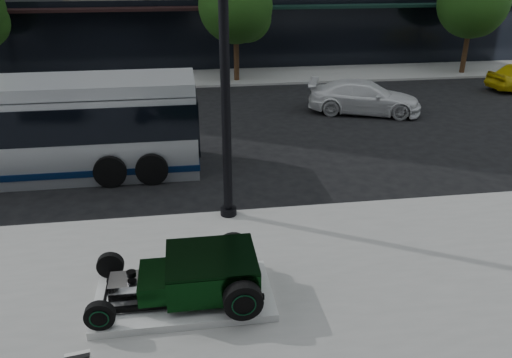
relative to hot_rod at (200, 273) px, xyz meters
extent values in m
plane|color=black|center=(1.77, 5.57, -0.70)|extent=(120.00, 120.00, 0.00)
cube|color=gray|center=(1.77, 19.57, -0.64)|extent=(70.00, 4.00, 0.12)
cube|color=black|center=(-8.23, 21.77, 1.30)|extent=(22.00, 0.50, 4.00)
cube|color=black|center=(14.77, 21.77, 1.30)|extent=(24.00, 0.50, 4.00)
cube|color=black|center=(-8.23, 21.17, 2.90)|extent=(22.00, 1.60, 0.15)
cube|color=black|center=(14.77, 21.17, 2.90)|extent=(24.00, 1.60, 0.15)
cylinder|color=black|center=(2.77, 18.57, 0.72)|extent=(0.28, 0.28, 2.60)
sphere|color=#15350E|center=(2.77, 18.57, 3.22)|extent=(3.80, 3.80, 3.80)
sphere|color=#15350E|center=(3.37, 18.87, 2.62)|extent=(2.60, 2.60, 2.60)
cylinder|color=black|center=(15.77, 18.57, 0.72)|extent=(0.28, 0.28, 2.60)
sphere|color=#15350E|center=(15.77, 18.57, 3.22)|extent=(3.80, 3.80, 3.80)
sphere|color=#15350E|center=(16.37, 18.87, 2.62)|extent=(2.60, 2.60, 2.60)
cube|color=silver|center=(-0.33, 0.00, -0.50)|extent=(3.40, 1.80, 0.15)
cube|color=black|center=(-0.33, -0.45, -0.33)|extent=(3.00, 0.08, 0.10)
cube|color=black|center=(-0.33, 0.45, -0.33)|extent=(3.00, 0.08, 0.10)
cube|color=black|center=(0.22, 0.00, 0.02)|extent=(1.70, 1.45, 0.62)
cube|color=black|center=(0.22, 0.00, 0.35)|extent=(1.70, 1.45, 0.06)
cube|color=black|center=(-0.88, 0.00, -0.10)|extent=(0.55, 1.05, 0.38)
cube|color=silver|center=(-1.43, 0.00, -0.15)|extent=(0.55, 0.55, 0.34)
cylinder|color=black|center=(-1.28, 0.00, 0.12)|extent=(0.18, 0.18, 0.10)
cylinder|color=black|center=(-1.78, 0.00, -0.27)|extent=(0.06, 1.55, 0.06)
cylinder|color=black|center=(0.72, -0.85, -0.07)|extent=(0.72, 0.24, 0.72)
cylinder|color=black|center=(0.72, -0.98, -0.07)|extent=(0.37, 0.02, 0.37)
torus|color=#09351C|center=(0.72, -0.99, -0.07)|extent=(0.44, 0.02, 0.44)
cylinder|color=black|center=(0.72, 0.85, -0.07)|extent=(0.72, 0.24, 0.72)
cylinder|color=black|center=(0.72, 0.98, -0.07)|extent=(0.37, 0.02, 0.37)
torus|color=#09351C|center=(0.72, 0.99, -0.07)|extent=(0.44, 0.02, 0.44)
cylinder|color=black|center=(-1.78, -0.78, -0.16)|extent=(0.54, 0.16, 0.54)
cylinder|color=black|center=(-1.78, -0.87, -0.16)|extent=(0.28, 0.02, 0.28)
torus|color=#09351C|center=(-1.78, -0.88, -0.16)|extent=(0.34, 0.02, 0.34)
cylinder|color=black|center=(-1.78, 0.78, -0.16)|extent=(0.54, 0.16, 0.54)
cylinder|color=black|center=(-1.78, 0.87, -0.16)|extent=(0.28, 0.02, 0.28)
torus|color=#09351C|center=(-1.78, 0.88, -0.16)|extent=(0.34, 0.02, 0.34)
cube|color=black|center=(-2.07, -1.53, -0.34)|extent=(0.44, 0.34, 0.15)
cylinder|color=black|center=(0.86, 3.37, 3.24)|extent=(0.23, 0.23, 7.63)
cylinder|color=black|center=(0.86, 3.37, -0.48)|extent=(0.42, 0.42, 0.19)
cube|color=#081D45|center=(-5.77, 7.16, -0.28)|extent=(12.05, 2.60, 0.20)
cube|color=black|center=(0.26, 7.16, 0.85)|extent=(0.06, 2.30, 1.70)
cylinder|color=black|center=(-2.37, 5.86, -0.22)|extent=(0.96, 0.28, 0.96)
cylinder|color=black|center=(-2.37, 8.46, -0.22)|extent=(0.96, 0.28, 0.96)
cylinder|color=black|center=(-1.17, 5.86, -0.22)|extent=(0.96, 0.28, 0.96)
cylinder|color=black|center=(-1.17, 8.46, -0.22)|extent=(0.96, 0.28, 0.96)
imported|color=white|center=(7.57, 12.04, -0.01)|extent=(5.13, 3.42, 1.38)
camera|label=1|loc=(-0.11, -8.02, 5.55)|focal=35.00mm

